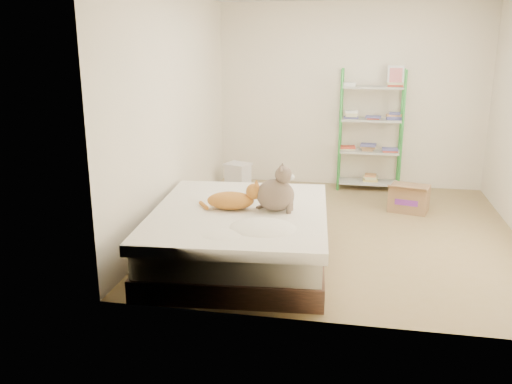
% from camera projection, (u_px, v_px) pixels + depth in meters
% --- Properties ---
extents(room, '(3.81, 4.21, 2.61)m').
position_uv_depth(room, '(347.00, 116.00, 5.76)').
color(room, olive).
rests_on(room, ground).
extents(bed, '(1.79, 2.17, 0.52)m').
position_uv_depth(bed, '(240.00, 235.00, 5.22)').
color(bed, brown).
rests_on(bed, ground).
extents(orange_cat, '(0.56, 0.35, 0.21)m').
position_uv_depth(orange_cat, '(230.00, 198.00, 5.14)').
color(orange_cat, orange).
rests_on(orange_cat, bed).
extents(grey_cat, '(0.41, 0.35, 0.44)m').
position_uv_depth(grey_cat, '(275.00, 188.00, 5.07)').
color(grey_cat, '#8B705E').
rests_on(grey_cat, bed).
extents(shelf_unit, '(0.88, 0.36, 1.74)m').
position_uv_depth(shelf_unit, '(371.00, 130.00, 7.61)').
color(shelf_unit, green).
rests_on(shelf_unit, ground).
extents(cardboard_box, '(0.54, 0.54, 0.38)m').
position_uv_depth(cardboard_box, '(409.00, 198.00, 6.79)').
color(cardboard_box, '#8C6649').
rests_on(cardboard_box, ground).
extents(white_bin, '(0.41, 0.38, 0.38)m').
position_uv_depth(white_bin, '(238.00, 176.00, 7.79)').
color(white_bin, white).
rests_on(white_bin, ground).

